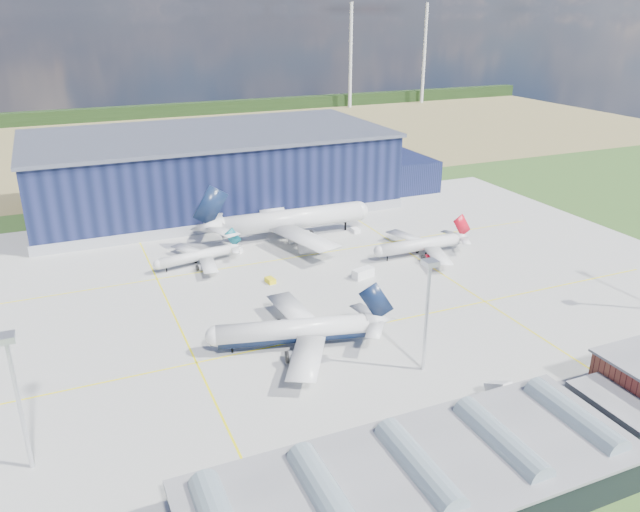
{
  "coord_description": "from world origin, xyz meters",
  "views": [
    {
      "loc": [
        -50.09,
        -118.11,
        65.4
      ],
      "look_at": [
        8.62,
        17.3,
        6.85
      ],
      "focal_mm": 35.0,
      "sensor_mm": 36.0,
      "label": 1
    }
  ],
  "objects": [
    {
      "name": "gse_van_a",
      "position": [
        19.71,
        14.56,
        1.28
      ],
      "size": [
        6.31,
        4.01,
        2.55
      ],
      "primitive_type": "cube",
      "rotation": [
        0.0,
        0.0,
        1.84
      ],
      "color": "white",
      "rests_on": "ground"
    },
    {
      "name": "gse_cart_a",
      "position": [
        33.67,
        47.08,
        0.69
      ],
      "size": [
        2.18,
        3.24,
        1.39
      ],
      "primitive_type": "cube",
      "rotation": [
        0.0,
        0.0,
        0.01
      ],
      "color": "white",
      "rests_on": "ground"
    },
    {
      "name": "airliner_red",
      "position": [
        41.19,
        22.0,
        5.22
      ],
      "size": [
        32.48,
        31.79,
        10.45
      ],
      "primitive_type": null,
      "rotation": [
        0.0,
        0.0,
        3.13
      ],
      "color": "silver",
      "rests_on": "ground"
    },
    {
      "name": "airliner_regional",
      "position": [
        -18.63,
        40.0,
        4.3
      ],
      "size": [
        30.43,
        29.97,
        8.61
      ],
      "primitive_type": null,
      "rotation": [
        0.0,
        0.0,
        3.31
      ],
      "color": "silver",
      "rests_on": "ground"
    },
    {
      "name": "glass_concourse",
      "position": [
        -6.45,
        -60.0,
        3.69
      ],
      "size": [
        78.0,
        23.0,
        8.6
      ],
      "color": "black",
      "rests_on": "ground"
    },
    {
      "name": "airliner_widebody",
      "position": [
        13.94,
        50.59,
        9.23
      ],
      "size": [
        57.85,
        56.64,
        18.46
      ],
      "primitive_type": null,
      "rotation": [
        0.0,
        0.0,
        -0.02
      ],
      "color": "silver",
      "rests_on": "ground"
    },
    {
      "name": "airstair",
      "position": [
        16.02,
        -45.29,
        1.7
      ],
      "size": [
        2.43,
        5.41,
        3.39
      ],
      "primitive_type": "cube",
      "rotation": [
        0.0,
        0.0,
        0.06
      ],
      "color": "white",
      "rests_on": "ground"
    },
    {
      "name": "treeline",
      "position": [
        0.0,
        300.0,
        4.0
      ],
      "size": [
        600.0,
        8.0,
        8.0
      ],
      "primitive_type": "cube",
      "color": "black",
      "rests_on": "ground"
    },
    {
      "name": "airliner_navy",
      "position": [
        -10.2,
        -12.0,
        6.52
      ],
      "size": [
        48.04,
        47.4,
        13.03
      ],
      "primitive_type": null,
      "rotation": [
        0.0,
        0.0,
        2.9
      ],
      "color": "silver",
      "rests_on": "ground"
    },
    {
      "name": "car_b",
      "position": [
        -14.82,
        -48.0,
        0.53
      ],
      "size": [
        3.39,
        2.07,
        1.06
      ],
      "primitive_type": "imported",
      "rotation": [
        0.0,
        0.0,
        1.25
      ],
      "color": "#99999E",
      "rests_on": "ground"
    },
    {
      "name": "hangar",
      "position": [
        2.81,
        94.8,
        11.62
      ],
      "size": [
        145.0,
        62.0,
        26.1
      ],
      "color": "black",
      "rests_on": "ground"
    },
    {
      "name": "apron",
      "position": [
        0.0,
        10.0,
        0.03
      ],
      "size": [
        220.0,
        160.0,
        0.08
      ],
      "color": "#A4A49F",
      "rests_on": "ground"
    },
    {
      "name": "gse_tug_a",
      "position": [
        -6.92,
        -6.62,
        0.75
      ],
      "size": [
        2.5,
        3.78,
        1.51
      ],
      "primitive_type": "cube",
      "rotation": [
        0.0,
        0.0,
        0.08
      ],
      "color": "yellow",
      "rests_on": "ground"
    },
    {
      "name": "light_mast_west",
      "position": [
        -60.0,
        -30.0,
        15.43
      ],
      "size": [
        2.6,
        2.6,
        23.0
      ],
      "color": "silver",
      "rests_on": "ground"
    },
    {
      "name": "gse_tug_c",
      "position": [
        -3.67,
        21.01,
        0.67
      ],
      "size": [
        2.34,
        3.3,
        1.33
      ],
      "primitive_type": "cube",
      "rotation": [
        0.0,
        0.0,
        0.15
      ],
      "color": "yellow",
      "rests_on": "ground"
    },
    {
      "name": "light_mast_center",
      "position": [
        10.0,
        -30.0,
        15.43
      ],
      "size": [
        2.6,
        2.6,
        23.0
      ],
      "color": "silver",
      "rests_on": "ground"
    },
    {
      "name": "gse_cart_b",
      "position": [
        -5.61,
        45.03,
        0.69
      ],
      "size": [
        3.78,
        3.73,
        1.38
      ],
      "primitive_type": "cube",
      "rotation": [
        0.0,
        0.0,
        0.82
      ],
      "color": "white",
      "rests_on": "ground"
    },
    {
      "name": "farmland",
      "position": [
        0.0,
        220.0,
        0.0
      ],
      "size": [
        600.0,
        220.0,
        0.01
      ],
      "primitive_type": "cube",
      "color": "#94834F",
      "rests_on": "ground"
    },
    {
      "name": "ground",
      "position": [
        0.0,
        0.0,
        0.0
      ],
      "size": [
        600.0,
        600.0,
        0.0
      ],
      "primitive_type": "plane",
      "color": "#23481B",
      "rests_on": "ground"
    }
  ]
}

